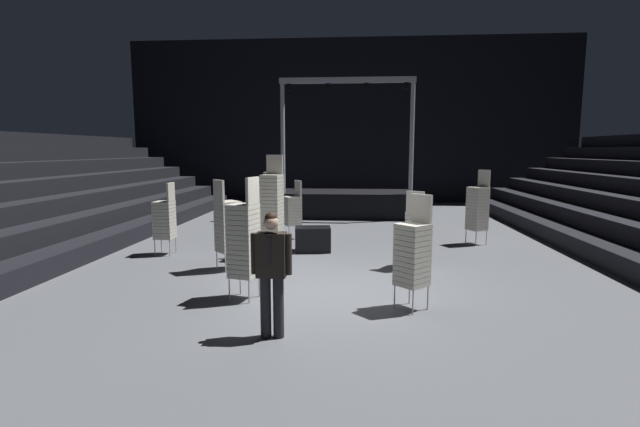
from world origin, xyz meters
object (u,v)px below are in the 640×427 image
Objects in this scene: stage_riser at (347,201)px; chair_stack_rear_left at (418,229)px; chair_stack_front_right at (272,207)px; chair_stack_mid_left at (292,210)px; chair_stack_rear_right at (228,225)px; equipment_road_case at (313,239)px; chair_stack_rear_centre at (260,201)px; chair_stack_mid_centre at (165,219)px; chair_stack_mid_right at (478,207)px; man_with_tie at (271,267)px; chair_stack_aisle_left at (244,239)px; chair_stack_front_left at (413,253)px.

stage_riser reaches higher than chair_stack_rear_left.
chair_stack_front_right reaches higher than chair_stack_mid_left.
equipment_road_case is (1.66, 1.96, -0.67)m from chair_stack_rear_right.
chair_stack_mid_centre is at bearing 132.78° from chair_stack_rear_centre.
chair_stack_mid_right is 1.14× the size of chair_stack_mid_centre.
man_with_tie is 1.95× the size of equipment_road_case.
chair_stack_aisle_left is 4.05m from equipment_road_case.
chair_stack_front_right reaches higher than chair_stack_rear_centre.
chair_stack_mid_right reaches higher than chair_stack_front_left.
equipment_road_case is (0.05, 5.50, -0.68)m from man_with_tie.
chair_stack_mid_right is 2.28× the size of equipment_road_case.
stage_riser reaches higher than equipment_road_case.
chair_stack_mid_centre is at bearing 72.44° from chair_stack_mid_right.
stage_riser is at bearing -31.18° from chair_stack_mid_centre.
chair_stack_mid_right is at bearing -68.18° from chair_stack_front_left.
stage_riser is 7.56m from chair_stack_front_right.
chair_stack_front_right is at bearing 101.47° from chair_stack_rear_right.
stage_riser is at bearing 4.22° from chair_stack_mid_right.
chair_stack_mid_left is at bearing -83.88° from man_with_tie.
chair_stack_rear_left is 6.32m from chair_stack_rear_centre.
chair_stack_rear_right is (-4.13, -0.56, 0.13)m from chair_stack_rear_left.
chair_stack_mid_right is 1.04× the size of chair_stack_rear_right.
chair_stack_front_left is 1.05× the size of chair_stack_mid_centre.
chair_stack_mid_left is 1.90m from equipment_road_case.
chair_stack_front_left is 0.88× the size of chair_stack_aisle_left.
chair_stack_rear_centre is (-4.47, 4.46, 0.08)m from chair_stack_rear_left.
man_with_tie is at bearing 78.05° from chair_stack_front_left.
chair_stack_rear_right is at bearing -130.24° from equipment_road_case.
man_with_tie reaches higher than equipment_road_case.
chair_stack_front_left is 0.76× the size of chair_stack_front_right.
stage_riser is 12.08m from man_with_tie.
chair_stack_mid_left is 1.88m from chair_stack_rear_centre.
equipment_road_case is (-0.73, -6.55, -0.29)m from stage_riser.
chair_stack_rear_left is at bearing -38.06° from chair_stack_aisle_left.
chair_stack_rear_centre is 3.71m from equipment_road_case.
chair_stack_mid_right is (2.41, 5.44, 0.08)m from chair_stack_front_left.
chair_stack_rear_left is at bearing -53.49° from chair_stack_front_left.
chair_stack_front_right is at bearing 16.12° from chair_stack_aisle_left.
chair_stack_rear_centre is at bearing 43.63° from chair_stack_mid_right.
chair_stack_aisle_left is at bearing 39.66° from chair_stack_front_left.
chair_stack_mid_right is at bearing 72.81° from chair_stack_rear_right.
chair_stack_mid_right is at bearing 85.58° from chair_stack_rear_left.
chair_stack_front_left reaches higher than equipment_road_case.
chair_stack_rear_right is at bearing -105.70° from stage_riser.
chair_stack_rear_left is 0.91× the size of chair_stack_rear_centre.
man_with_tie is 0.82× the size of chair_stack_aisle_left.
chair_stack_front_right reaches higher than chair_stack_rear_left.
chair_stack_mid_right is 8.27m from chair_stack_mid_centre.
chair_stack_rear_right is 2.18× the size of equipment_road_case.
stage_riser is 8.85m from chair_stack_rear_right.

